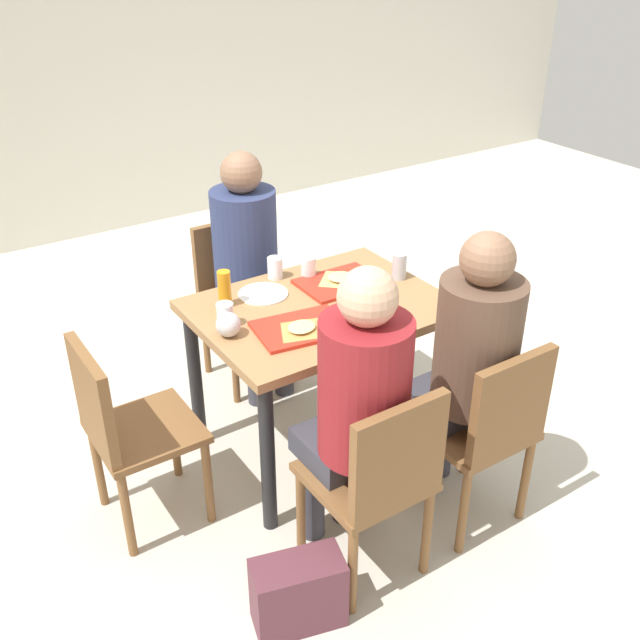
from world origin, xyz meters
TOP-DOWN VIEW (x-y plane):
  - ground_plane at (0.00, 0.00)m, footprint 10.00×10.00m
  - back_wall at (0.00, 3.20)m, footprint 10.00×0.10m
  - main_table at (0.00, 0.00)m, footprint 1.05×0.78m
  - chair_near_left at (-0.26, -0.78)m, footprint 0.40×0.40m
  - chair_near_right at (0.26, -0.78)m, footprint 0.40×0.40m
  - chair_far_side at (0.00, 0.78)m, footprint 0.40×0.40m
  - chair_left_end at (-0.91, 0.00)m, footprint 0.40×0.40m
  - person_in_red at (-0.26, -0.64)m, footprint 0.32×0.42m
  - person_in_brown_jacket at (0.26, -0.64)m, footprint 0.32×0.42m
  - person_far_side at (-0.00, 0.64)m, footprint 0.32×0.42m
  - tray_red_near at (-0.18, -0.14)m, footprint 0.39×0.31m
  - tray_red_far at (0.18, 0.12)m, footprint 0.36×0.26m
  - paper_plate_center at (-0.16, 0.22)m, footprint 0.22×0.22m
  - paper_plate_near_edge at (0.16, -0.22)m, footprint 0.22×0.22m
  - pizza_slice_a at (-0.20, -0.16)m, footprint 0.22×0.20m
  - pizza_slice_b at (0.19, 0.12)m, footprint 0.17×0.16m
  - plastic_cup_a at (-0.03, 0.33)m, footprint 0.07×0.07m
  - plastic_cup_b at (0.03, -0.33)m, footprint 0.07×0.07m
  - plastic_cup_c at (-0.42, 0.06)m, footprint 0.07×0.07m
  - plastic_cup_d at (0.10, 0.26)m, footprint 0.07×0.07m
  - soda_can at (0.44, 0.02)m, footprint 0.07×0.07m
  - condiment_bottle at (-0.34, 0.22)m, footprint 0.06×0.06m
  - foil_bundle at (-0.44, -0.02)m, footprint 0.10×0.10m
  - handbag at (-0.61, -0.79)m, footprint 0.35×0.24m

SIDE VIEW (x-z plane):
  - ground_plane at x=0.00m, z-range -0.02..0.00m
  - handbag at x=-0.61m, z-range 0.00..0.28m
  - chair_near_left at x=-0.26m, z-range 0.07..0.91m
  - chair_near_right at x=0.26m, z-range 0.07..0.91m
  - chair_far_side at x=0.00m, z-range 0.07..0.91m
  - chair_left_end at x=-0.91m, z-range 0.07..0.91m
  - main_table at x=0.00m, z-range 0.27..1.01m
  - person_in_red at x=-0.26m, z-range 0.11..1.36m
  - person_in_brown_jacket at x=0.26m, z-range 0.11..1.36m
  - person_far_side at x=0.00m, z-range 0.11..1.36m
  - paper_plate_center at x=-0.16m, z-range 0.75..0.76m
  - paper_plate_near_edge at x=0.16m, z-range 0.75..0.76m
  - tray_red_near at x=-0.18m, z-range 0.75..0.76m
  - tray_red_far at x=0.18m, z-range 0.75..0.76m
  - pizza_slice_b at x=0.19m, z-range 0.76..0.78m
  - pizza_slice_a at x=-0.20m, z-range 0.76..0.78m
  - plastic_cup_a at x=-0.03m, z-range 0.75..0.85m
  - plastic_cup_b at x=0.03m, z-range 0.75..0.85m
  - plastic_cup_c at x=-0.42m, z-range 0.75..0.85m
  - plastic_cup_d at x=0.10m, z-range 0.75..0.85m
  - foil_bundle at x=-0.44m, z-range 0.75..0.85m
  - soda_can at x=0.44m, z-range 0.75..0.87m
  - condiment_bottle at x=-0.34m, z-range 0.75..0.91m
  - back_wall at x=0.00m, z-range 0.00..2.80m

